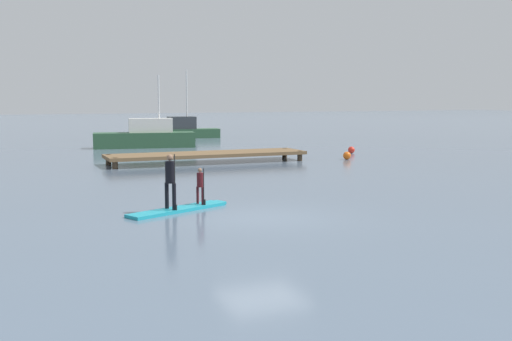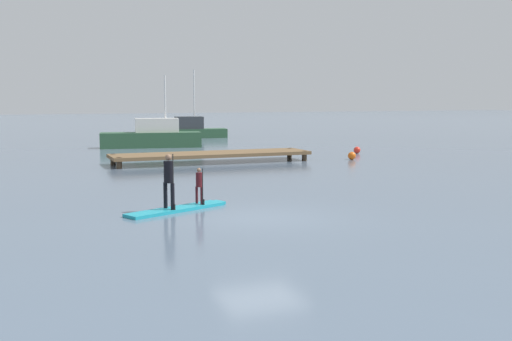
{
  "view_description": "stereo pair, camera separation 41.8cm",
  "coord_description": "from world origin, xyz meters",
  "px_view_note": "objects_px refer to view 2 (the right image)",
  "views": [
    {
      "loc": [
        -7.07,
        -16.37,
        3.55
      ],
      "look_at": [
        1.21,
        3.35,
        0.98
      ],
      "focal_mm": 42.98,
      "sensor_mm": 36.0,
      "label": 1
    },
    {
      "loc": [
        -6.68,
        -16.53,
        3.55
      ],
      "look_at": [
        1.21,
        3.35,
        0.98
      ],
      "focal_mm": 42.98,
      "sensor_mm": 36.0,
      "label": 2
    }
  ],
  "objects_px": {
    "motor_boat_small_navy": "(189,130)",
    "mooring_buoy_mid": "(352,156)",
    "mooring_buoy_near": "(357,150)",
    "paddleboard_near": "(178,209)",
    "paddler_adult": "(169,178)",
    "fishing_boat_green_midground": "(152,137)",
    "paddler_child_solo": "(199,184)"
  },
  "relations": [
    {
      "from": "paddleboard_near",
      "to": "motor_boat_small_navy",
      "type": "relative_size",
      "value": 0.54
    },
    {
      "from": "mooring_buoy_near",
      "to": "motor_boat_small_navy",
      "type": "bearing_deg",
      "value": 107.76
    },
    {
      "from": "fishing_boat_green_midground",
      "to": "motor_boat_small_navy",
      "type": "xyz_separation_m",
      "value": [
        5.21,
        8.95,
        -0.07
      ]
    },
    {
      "from": "paddler_child_solo",
      "to": "fishing_boat_green_midground",
      "type": "xyz_separation_m",
      "value": [
        3.63,
        24.16,
        -0.01
      ]
    },
    {
      "from": "motor_boat_small_navy",
      "to": "mooring_buoy_near",
      "type": "xyz_separation_m",
      "value": [
        5.89,
        -18.39,
        -0.48
      ]
    },
    {
      "from": "paddleboard_near",
      "to": "mooring_buoy_mid",
      "type": "bearing_deg",
      "value": 41.68
    },
    {
      "from": "motor_boat_small_navy",
      "to": "fishing_boat_green_midground",
      "type": "bearing_deg",
      "value": -120.21
    },
    {
      "from": "paddler_adult",
      "to": "mooring_buoy_mid",
      "type": "distance_m",
      "value": 18.05
    },
    {
      "from": "fishing_boat_green_midground",
      "to": "mooring_buoy_near",
      "type": "xyz_separation_m",
      "value": [
        11.1,
        -9.44,
        -0.54
      ]
    },
    {
      "from": "paddler_adult",
      "to": "fishing_boat_green_midground",
      "type": "distance_m",
      "value": 25.12
    },
    {
      "from": "paddleboard_near",
      "to": "paddler_adult",
      "type": "xyz_separation_m",
      "value": [
        -0.31,
        -0.14,
        1.03
      ]
    },
    {
      "from": "mooring_buoy_mid",
      "to": "paddleboard_near",
      "type": "bearing_deg",
      "value": -138.32
    },
    {
      "from": "mooring_buoy_near",
      "to": "mooring_buoy_mid",
      "type": "height_order",
      "value": "mooring_buoy_mid"
    },
    {
      "from": "paddleboard_near",
      "to": "motor_boat_small_navy",
      "type": "bearing_deg",
      "value": 73.9
    },
    {
      "from": "paddleboard_near",
      "to": "fishing_boat_green_midground",
      "type": "height_order",
      "value": "fishing_boat_green_midground"
    },
    {
      "from": "paddler_adult",
      "to": "paddler_child_solo",
      "type": "relative_size",
      "value": 1.46
    },
    {
      "from": "mooring_buoy_near",
      "to": "paddleboard_near",
      "type": "bearing_deg",
      "value": -135.87
    },
    {
      "from": "mooring_buoy_near",
      "to": "mooring_buoy_mid",
      "type": "xyz_separation_m",
      "value": [
        -2.33,
        -3.31,
        0.01
      ]
    },
    {
      "from": "fishing_boat_green_midground",
      "to": "paddleboard_near",
      "type": "bearing_deg",
      "value": -100.28
    },
    {
      "from": "paddler_adult",
      "to": "mooring_buoy_mid",
      "type": "height_order",
      "value": "paddler_adult"
    },
    {
      "from": "paddleboard_near",
      "to": "paddler_adult",
      "type": "relative_size",
      "value": 2.08
    },
    {
      "from": "paddler_adult",
      "to": "mooring_buoy_near",
      "type": "bearing_deg",
      "value": 43.85
    },
    {
      "from": "fishing_boat_green_midground",
      "to": "mooring_buoy_near",
      "type": "distance_m",
      "value": 14.58
    },
    {
      "from": "paddler_adult",
      "to": "mooring_buoy_near",
      "type": "distance_m",
      "value": 22.0
    },
    {
      "from": "mooring_buoy_mid",
      "to": "mooring_buoy_near",
      "type": "bearing_deg",
      "value": 54.89
    },
    {
      "from": "motor_boat_small_navy",
      "to": "mooring_buoy_mid",
      "type": "xyz_separation_m",
      "value": [
        3.56,
        -21.7,
        -0.46
      ]
    },
    {
      "from": "fishing_boat_green_midground",
      "to": "paddler_adult",
      "type": "bearing_deg",
      "value": -100.91
    },
    {
      "from": "fishing_boat_green_midground",
      "to": "motor_boat_small_navy",
      "type": "distance_m",
      "value": 10.36
    },
    {
      "from": "paddler_child_solo",
      "to": "mooring_buoy_mid",
      "type": "distance_m",
      "value": 16.87
    },
    {
      "from": "paddleboard_near",
      "to": "mooring_buoy_mid",
      "type": "distance_m",
      "value": 17.71
    },
    {
      "from": "paddleboard_near",
      "to": "paddler_adult",
      "type": "bearing_deg",
      "value": -154.67
    },
    {
      "from": "paddleboard_near",
      "to": "mooring_buoy_near",
      "type": "height_order",
      "value": "mooring_buoy_near"
    }
  ]
}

